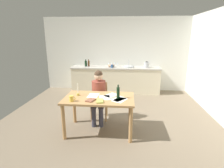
{
  "coord_description": "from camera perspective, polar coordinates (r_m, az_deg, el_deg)",
  "views": [
    {
      "loc": [
        0.41,
        -3.89,
        1.95
      ],
      "look_at": [
        0.05,
        0.14,
        0.85
      ],
      "focal_mm": 28.4,
      "sensor_mm": 36.0,
      "label": 1
    }
  ],
  "objects": [
    {
      "name": "teacup_on_counter",
      "position": [
        6.08,
        -0.02,
        5.78
      ],
      "size": [
        0.13,
        0.09,
        0.11
      ],
      "color": "#33598C",
      "rests_on": "kitchen_counter"
    },
    {
      "name": "wine_glass_back_right",
      "position": [
        6.38,
        -1.12,
        6.72
      ],
      "size": [
        0.07,
        0.07,
        0.15
      ],
      "color": "silver",
      "rests_on": "kitchen_counter"
    },
    {
      "name": "bottle_oil",
      "position": [
        6.41,
        -8.42,
        6.57
      ],
      "size": [
        0.08,
        0.08,
        0.25
      ],
      "color": "black",
      "rests_on": "kitchen_counter"
    },
    {
      "name": "mixing_bowl",
      "position": [
        6.21,
        -0.25,
        5.96
      ],
      "size": [
        0.23,
        0.23,
        0.1
      ],
      "primitive_type": "ellipsoid",
      "color": "tan",
      "rests_on": "kitchen_counter"
    },
    {
      "name": "dining_table",
      "position": [
        3.62,
        -4.14,
        -5.91
      ],
      "size": [
        1.4,
        0.83,
        0.76
      ],
      "color": "tan",
      "rests_on": "ground"
    },
    {
      "name": "stovetop_kettle",
      "position": [
        6.24,
        11.09,
        6.15
      ],
      "size": [
        0.18,
        0.18,
        0.22
      ],
      "color": "#B7BABF",
      "rests_on": "kitchen_counter"
    },
    {
      "name": "wine_glass_near_sink",
      "position": [
        6.36,
        1.83,
        6.68
      ],
      "size": [
        0.07,
        0.07,
        0.15
      ],
      "color": "silver",
      "rests_on": "kitchen_counter"
    },
    {
      "name": "person_seated",
      "position": [
        4.09,
        -4.35,
        -2.92
      ],
      "size": [
        0.34,
        0.6,
        1.19
      ],
      "color": "brown",
      "rests_on": "ground"
    },
    {
      "name": "book_cookery",
      "position": [
        3.41,
        -6.89,
        -5.17
      ],
      "size": [
        0.19,
        0.23,
        0.02
      ],
      "primitive_type": "cube",
      "rotation": [
        0.0,
        0.0,
        -0.33
      ],
      "color": "brown",
      "rests_on": "dining_table"
    },
    {
      "name": "paper_notice",
      "position": [
        3.49,
        2.16,
        -4.78
      ],
      "size": [
        0.35,
        0.36,
        0.0
      ],
      "primitive_type": "cube",
      "rotation": [
        0.0,
        0.0,
        -0.7
      ],
      "color": "white",
      "rests_on": "dining_table"
    },
    {
      "name": "sink_unit",
      "position": [
        6.22,
        5.42,
        5.63
      ],
      "size": [
        0.36,
        0.36,
        0.24
      ],
      "color": "#B2B7BC",
      "rests_on": "kitchen_counter"
    },
    {
      "name": "wine_glass_by_kettle",
      "position": [
        6.36,
        0.88,
        6.7
      ],
      "size": [
        0.07,
        0.07,
        0.15
      ],
      "color": "silver",
      "rests_on": "kitchen_counter"
    },
    {
      "name": "wall_back",
      "position": [
        6.53,
        1.41,
        9.49
      ],
      "size": [
        5.2,
        0.12,
        2.6
      ],
      "primitive_type": "cube",
      "color": "silver",
      "rests_on": "ground"
    },
    {
      "name": "ground_plane",
      "position": [
        4.38,
        -0.89,
        -11.54
      ],
      "size": [
        5.2,
        5.2,
        0.04
      ],
      "primitive_type": "cube",
      "color": "#7A6B56"
    },
    {
      "name": "wine_glass_back_left",
      "position": [
        6.37,
        -0.22,
        6.71
      ],
      "size": [
        0.07,
        0.07,
        0.15
      ],
      "color": "silver",
      "rests_on": "kitchen_counter"
    },
    {
      "name": "paper_bill",
      "position": [
        3.7,
        -0.21,
        -3.6
      ],
      "size": [
        0.34,
        0.36,
        0.0
      ],
      "primitive_type": "cube",
      "rotation": [
        0.0,
        0.0,
        -0.6
      ],
      "color": "white",
      "rests_on": "dining_table"
    },
    {
      "name": "candlestick",
      "position": [
        3.73,
        -10.91,
        -2.57
      ],
      "size": [
        0.06,
        0.06,
        0.26
      ],
      "color": "gold",
      "rests_on": "dining_table"
    },
    {
      "name": "paper_receipt",
      "position": [
        3.56,
        -2.42,
        -4.38
      ],
      "size": [
        0.25,
        0.32,
        0.0
      ],
      "primitive_type": "cube",
      "rotation": [
        0.0,
        0.0,
        0.13
      ],
      "color": "white",
      "rests_on": "dining_table"
    },
    {
      "name": "kitchen_counter",
      "position": [
        6.32,
        1.16,
        1.49
      ],
      "size": [
        3.09,
        0.64,
        0.9
      ],
      "color": "beige",
      "rests_on": "ground"
    },
    {
      "name": "book_magazine",
      "position": [
        3.36,
        -3.91,
        -5.41
      ],
      "size": [
        0.16,
        0.25,
        0.02
      ],
      "primitive_type": "cube",
      "rotation": [
        0.0,
        0.0,
        0.15
      ],
      "color": "#B1B953",
      "rests_on": "dining_table"
    },
    {
      "name": "chair_at_table",
      "position": [
        4.3,
        -4.07,
        -4.76
      ],
      "size": [
        0.42,
        0.42,
        0.87
      ],
      "color": "tan",
      "rests_on": "ground"
    },
    {
      "name": "paper_letter",
      "position": [
        3.7,
        -6.08,
        -3.7
      ],
      "size": [
        0.23,
        0.31,
        0.0
      ],
      "primitive_type": "cube",
      "rotation": [
        0.0,
        0.0,
        -0.07
      ],
      "color": "white",
      "rests_on": "dining_table"
    },
    {
      "name": "bottle_vinegar",
      "position": [
        6.4,
        -7.52,
        6.6
      ],
      "size": [
        0.07,
        0.07,
        0.25
      ],
      "color": "#593319",
      "rests_on": "kitchen_counter"
    },
    {
      "name": "paper_envelope",
      "position": [
        3.43,
        2.49,
        -5.15
      ],
      "size": [
        0.33,
        0.36,
        0.0
      ],
      "primitive_type": "cube",
      "rotation": [
        0.0,
        0.0,
        -0.49
      ],
      "color": "white",
      "rests_on": "dining_table"
    },
    {
      "name": "coffee_mug",
      "position": [
        3.42,
        -12.9,
        -4.61
      ],
      "size": [
        0.12,
        0.08,
        0.11
      ],
      "color": "#F2CC4C",
      "rests_on": "dining_table"
    },
    {
      "name": "wine_bottle_on_table",
      "position": [
        3.48,
        1.99,
        -2.82
      ],
      "size": [
        0.06,
        0.06,
        0.28
      ],
      "color": "black",
      "rests_on": "dining_table"
    }
  ]
}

